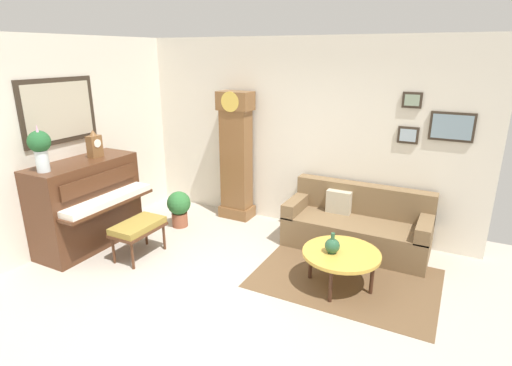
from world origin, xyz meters
TOP-DOWN VIEW (x-y plane):
  - ground_plane at (0.00, 0.00)m, footprint 6.40×6.00m
  - wall_left at (-2.60, 0.01)m, footprint 0.13×4.90m
  - wall_back at (0.01, 2.40)m, footprint 5.30×0.13m
  - area_rug at (1.18, 1.08)m, footprint 2.10×1.50m
  - piano at (-2.23, 0.33)m, footprint 0.87×1.44m
  - piano_bench at (-1.39, 0.38)m, footprint 0.42×0.70m
  - grandfather_clock at (-0.94, 2.15)m, footprint 0.52×0.34m
  - couch at (1.07, 1.97)m, footprint 1.90×0.80m
  - coffee_table at (1.15, 0.89)m, footprint 0.88×0.88m
  - mantel_clock at (-2.23, 0.56)m, footprint 0.13×0.18m
  - flower_vase at (-2.23, -0.22)m, footprint 0.26×0.26m
  - green_jug at (1.06, 0.83)m, footprint 0.17×0.17m
  - potted_plant at (-1.53, 1.40)m, footprint 0.36×0.36m

SIDE VIEW (x-z plane):
  - ground_plane at x=0.00m, z-range -0.10..0.00m
  - area_rug at x=1.18m, z-range 0.00..0.01m
  - couch at x=1.07m, z-range -0.11..0.73m
  - potted_plant at x=-1.53m, z-range 0.04..0.60m
  - coffee_table at x=1.15m, z-range 0.19..0.62m
  - piano_bench at x=-1.39m, z-range 0.17..0.65m
  - green_jug at x=1.06m, z-range 0.40..0.64m
  - piano at x=-2.23m, z-range 0.01..1.22m
  - grandfather_clock at x=-0.94m, z-range -0.05..1.98m
  - mantel_clock at x=-2.23m, z-range 1.19..1.57m
  - wall_back at x=0.01m, z-range 0.00..2.80m
  - wall_left at x=-2.60m, z-range 0.01..2.81m
  - flower_vase at x=-2.23m, z-range 1.23..1.81m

